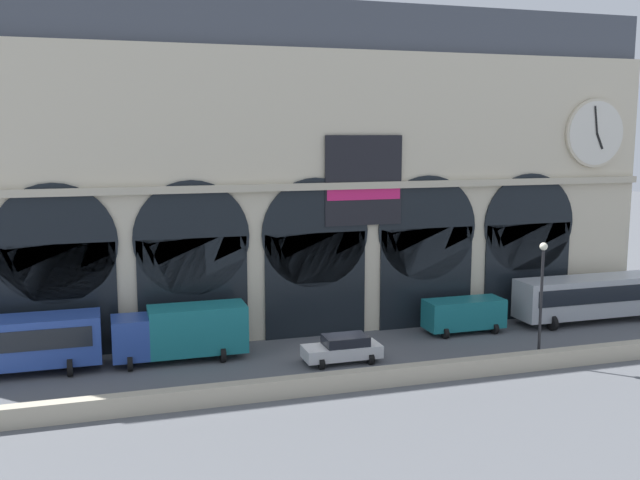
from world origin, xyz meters
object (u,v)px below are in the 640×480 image
(bus_east, at_px, (592,296))
(street_lamp_quayside, at_px, (542,287))
(box_truck_midwest, at_px, (182,331))
(van_mideast, at_px, (464,314))
(car_center, at_px, (343,349))

(bus_east, distance_m, street_lamp_quayside, 11.30)
(box_truck_midwest, height_order, street_lamp_quayside, street_lamp_quayside)
(box_truck_midwest, height_order, bus_east, box_truck_midwest)
(van_mideast, bearing_deg, bus_east, -0.93)
(box_truck_midwest, xyz_separation_m, bus_east, (27.79, 0.23, 0.08))
(box_truck_midwest, bearing_deg, car_center, -19.56)
(box_truck_midwest, relative_size, street_lamp_quayside, 1.09)
(van_mideast, bearing_deg, box_truck_midwest, -178.78)
(box_truck_midwest, xyz_separation_m, street_lamp_quayside, (19.10, -6.50, 2.71))
(car_center, distance_m, van_mideast, 10.11)
(box_truck_midwest, relative_size, car_center, 1.70)
(car_center, bearing_deg, bus_east, 9.75)
(street_lamp_quayside, bearing_deg, van_mideast, 98.12)
(van_mideast, relative_size, bus_east, 0.47)
(bus_east, bearing_deg, van_mideast, 179.07)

